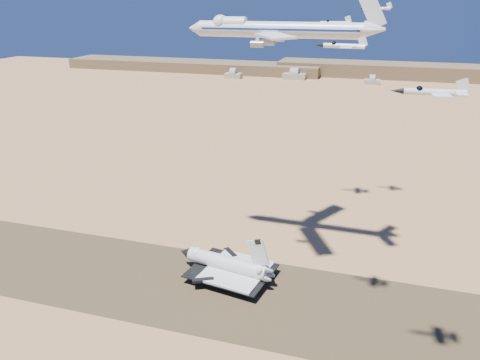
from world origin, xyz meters
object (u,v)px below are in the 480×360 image
(carrier_747, at_px, (273,30))
(chase_jet_e, at_px, (334,23))
(crew_a, at_px, (234,289))
(shuttle, at_px, (226,265))
(crew_b, at_px, (241,284))
(chase_jet_b, at_px, (433,92))
(crew_c, at_px, (246,287))
(chase_jet_a, at_px, (343,46))
(chase_jet_f, at_px, (377,8))

(carrier_747, xyz_separation_m, chase_jet_e, (16.50, 49.57, 0.34))
(carrier_747, bearing_deg, crew_a, -96.53)
(shuttle, relative_size, crew_b, 24.00)
(chase_jet_b, bearing_deg, crew_b, 144.44)
(crew_b, height_order, chase_jet_b, chase_jet_b)
(crew_c, bearing_deg, chase_jet_e, -67.44)
(crew_b, distance_m, chase_jet_a, 92.61)
(chase_jet_e, bearing_deg, crew_a, -108.88)
(crew_c, xyz_separation_m, chase_jet_a, (28.66, -7.58, 86.71))
(crew_a, relative_size, chase_jet_f, 0.12)
(crew_b, relative_size, chase_jet_e, 0.10)
(crew_a, height_order, chase_jet_b, chase_jet_b)
(crew_c, bearing_deg, crew_a, 63.39)
(crew_b, bearing_deg, chase_jet_e, -38.25)
(crew_c, distance_m, chase_jet_a, 91.64)
(carrier_747, bearing_deg, chase_jet_b, -51.00)
(chase_jet_f, bearing_deg, crew_b, -113.98)
(crew_c, bearing_deg, chase_jet_a, -160.62)
(carrier_747, xyz_separation_m, chase_jet_f, (33.96, 57.19, 6.36))
(shuttle, relative_size, crew_c, 22.87)
(carrier_747, height_order, crew_b, carrier_747)
(chase_jet_e, relative_size, chase_jet_f, 1.16)
(crew_b, bearing_deg, chase_jet_b, -146.33)
(chase_jet_e, height_order, chase_jet_f, chase_jet_f)
(crew_a, bearing_deg, carrier_747, -17.86)
(chase_jet_b, bearing_deg, crew_c, 144.39)
(crew_a, xyz_separation_m, chase_jet_e, (20.82, 83.98, 88.55))
(crew_c, relative_size, chase_jet_e, 0.11)
(crew_a, height_order, crew_c, crew_c)
(chase_jet_a, bearing_deg, crew_b, 169.23)
(carrier_747, bearing_deg, chase_jet_e, 72.22)
(chase_jet_a, xyz_separation_m, chase_jet_f, (5.63, 96.94, 7.80))
(shuttle, xyz_separation_m, carrier_747, (9.93, 26.07, 83.85))
(shuttle, height_order, chase_jet_f, chase_jet_f)
(carrier_747, relative_size, chase_jet_b, 4.40)
(chase_jet_a, relative_size, chase_jet_f, 1.00)
(shuttle, relative_size, chase_jet_b, 2.43)
(chase_jet_a, xyz_separation_m, chase_jet_b, (21.72, -23.45, -7.02))
(crew_a, xyz_separation_m, crew_b, (1.54, 3.69, 0.01))
(chase_jet_b, bearing_deg, shuttle, 144.26)
(chase_jet_b, relative_size, chase_jet_f, 1.16)
(crew_a, relative_size, chase_jet_a, 0.12)
(crew_a, xyz_separation_m, chase_jet_b, (54.38, -28.79, 79.75))
(crew_a, distance_m, chase_jet_a, 92.86)
(crew_a, distance_m, chase_jet_b, 100.72)
(chase_jet_f, bearing_deg, chase_jet_b, -83.68)
(carrier_747, relative_size, chase_jet_e, 4.36)
(crew_b, height_order, crew_c, crew_c)
(shuttle, distance_m, crew_b, 9.57)
(shuttle, height_order, crew_a, shuttle)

